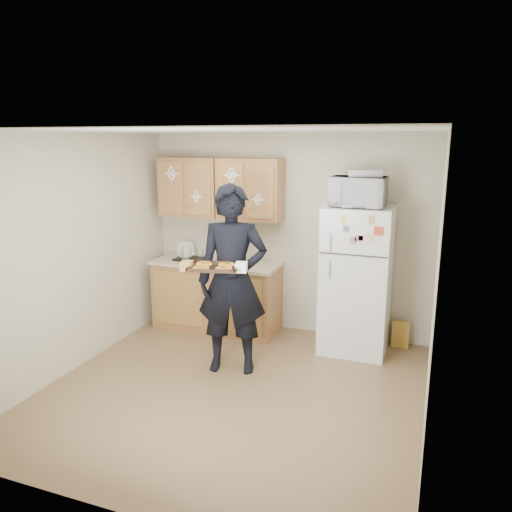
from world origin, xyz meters
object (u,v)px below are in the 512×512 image
at_px(person, 232,280).
at_px(baking_tray, 214,267).
at_px(refrigerator, 356,280).
at_px(dish_rack, 191,254).
at_px(microwave, 358,192).

bearing_deg(person, baking_tray, -118.68).
relative_size(refrigerator, baking_tray, 3.51).
bearing_deg(baking_tray, dish_rack, 111.44).
height_order(refrigerator, microwave, microwave).
bearing_deg(baking_tray, person, 61.32).
xyz_separation_m(refrigerator, microwave, (-0.02, -0.05, 1.01)).
relative_size(person, baking_tray, 4.12).
bearing_deg(person, dish_rack, 120.76).
xyz_separation_m(person, baking_tray, (-0.07, -0.29, 0.20)).
bearing_deg(person, microwave, 25.60).
bearing_deg(microwave, person, -139.10).
height_order(person, dish_rack, person).
distance_m(refrigerator, baking_tray, 1.79).
bearing_deg(microwave, baking_tray, -133.21).
distance_m(baking_tray, microwave, 1.83).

